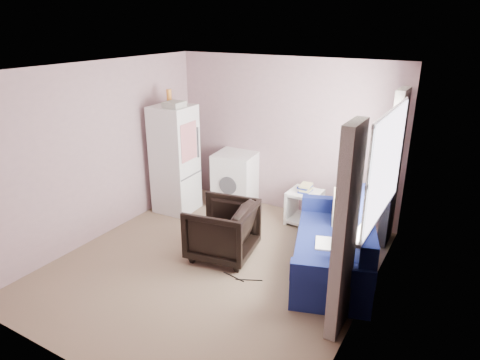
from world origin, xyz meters
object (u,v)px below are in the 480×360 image
object	(u,v)px
fridge	(175,159)
washing_machine	(236,178)
side_table	(304,205)
sofa	(336,248)
armchair	(222,227)

from	to	relation	value
fridge	washing_machine	world-z (taller)	fridge
washing_machine	side_table	xyz separation A→B (m)	(1.28, -0.07, -0.18)
washing_machine	sofa	xyz separation A→B (m)	(2.15, -1.15, -0.17)
washing_machine	side_table	world-z (taller)	washing_machine
armchair	washing_machine	bearing A→B (deg)	-165.29
armchair	fridge	bearing A→B (deg)	-131.13
fridge	washing_machine	size ratio (longest dim) A/B	2.15
armchair	side_table	distance (m)	1.59
side_table	sofa	distance (m)	1.39
sofa	armchair	bearing A→B (deg)	177.25
armchair	sofa	xyz separation A→B (m)	(1.44, 0.40, -0.10)
side_table	armchair	bearing A→B (deg)	-111.19
fridge	sofa	xyz separation A→B (m)	(2.91, -0.49, -0.57)
side_table	sofa	size ratio (longest dim) A/B	0.31
armchair	washing_machine	world-z (taller)	washing_machine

